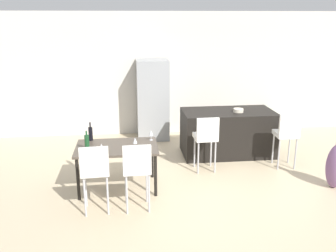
# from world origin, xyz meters

# --- Properties ---
(ground_plane) EXTENTS (10.00, 10.00, 0.00)m
(ground_plane) POSITION_xyz_m (0.00, 0.00, 0.00)
(ground_plane) COLOR #C6B28E
(back_wall) EXTENTS (10.00, 0.12, 2.90)m
(back_wall) POSITION_xyz_m (0.00, 2.79, 1.45)
(back_wall) COLOR beige
(back_wall) RESTS_ON ground_plane
(kitchen_island) EXTENTS (1.86, 0.95, 0.92)m
(kitchen_island) POSITION_xyz_m (0.49, 1.09, 0.46)
(kitchen_island) COLOR black
(kitchen_island) RESTS_ON ground_plane
(bar_chair_left) EXTENTS (0.41, 0.41, 1.05)m
(bar_chair_left) POSITION_xyz_m (-0.16, 0.23, 0.70)
(bar_chair_left) COLOR white
(bar_chair_left) RESTS_ON ground_plane
(bar_chair_middle) EXTENTS (0.42, 0.42, 1.05)m
(bar_chair_middle) POSITION_xyz_m (1.38, 0.23, 0.70)
(bar_chair_middle) COLOR white
(bar_chair_middle) RESTS_ON ground_plane
(dining_table) EXTENTS (1.33, 0.85, 0.74)m
(dining_table) POSITION_xyz_m (-1.76, -0.30, 0.67)
(dining_table) COLOR #4C4238
(dining_table) RESTS_ON ground_plane
(dining_chair_near) EXTENTS (0.42, 0.42, 1.05)m
(dining_chair_near) POSITION_xyz_m (-2.06, -1.08, 0.70)
(dining_chair_near) COLOR white
(dining_chair_near) RESTS_ON ground_plane
(dining_chair_far) EXTENTS (0.41, 0.41, 1.05)m
(dining_chair_far) POSITION_xyz_m (-1.46, -1.08, 0.70)
(dining_chair_far) COLOR white
(dining_chair_far) RESTS_ON ground_plane
(wine_bottle_left) EXTENTS (0.07, 0.07, 0.32)m
(wine_bottle_left) POSITION_xyz_m (-2.20, 0.06, 0.86)
(wine_bottle_left) COLOR black
(wine_bottle_left) RESTS_ON dining_table
(wine_bottle_near) EXTENTS (0.07, 0.07, 0.32)m
(wine_bottle_near) POSITION_xyz_m (-2.22, -0.44, 0.87)
(wine_bottle_near) COLOR #194723
(wine_bottle_near) RESTS_ON dining_table
(wine_glass_middle) EXTENTS (0.07, 0.07, 0.17)m
(wine_glass_middle) POSITION_xyz_m (-1.18, -0.05, 0.86)
(wine_glass_middle) COLOR silver
(wine_glass_middle) RESTS_ON dining_table
(wine_glass_right) EXTENTS (0.07, 0.07, 0.17)m
(wine_glass_right) POSITION_xyz_m (-1.98, -0.65, 0.86)
(wine_glass_right) COLOR silver
(wine_glass_right) RESTS_ON dining_table
(wine_glass_far) EXTENTS (0.07, 0.07, 0.17)m
(wine_glass_far) POSITION_xyz_m (-1.46, -0.42, 0.86)
(wine_glass_far) COLOR silver
(wine_glass_far) RESTS_ON dining_table
(refrigerator) EXTENTS (0.72, 0.68, 1.84)m
(refrigerator) POSITION_xyz_m (-0.98, 2.35, 0.92)
(refrigerator) COLOR #939699
(refrigerator) RESTS_ON ground_plane
(fruit_bowl) EXTENTS (0.20, 0.20, 0.07)m
(fruit_bowl) POSITION_xyz_m (0.66, 1.00, 0.96)
(fruit_bowl) COLOR beige
(fruit_bowl) RESTS_ON kitchen_island
(floor_vase) EXTENTS (0.33, 0.33, 1.02)m
(floor_vase) POSITION_xyz_m (1.85, -0.70, 0.40)
(floor_vase) COLOR #704C75
(floor_vase) RESTS_ON ground_plane
(potted_plant) EXTENTS (0.40, 0.40, 0.60)m
(potted_plant) POSITION_xyz_m (1.86, 2.34, 0.35)
(potted_plant) COLOR beige
(potted_plant) RESTS_ON ground_plane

